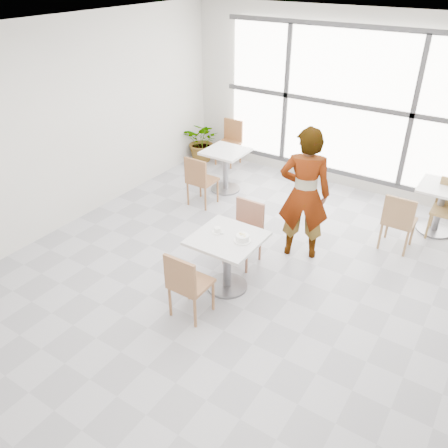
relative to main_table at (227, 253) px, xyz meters
The scene contains 17 objects.
floor 0.55m from the main_table, 80.61° to the left, with size 7.00×7.00×0.00m, color #9E9EA5.
ceiling 2.48m from the main_table, 80.61° to the left, with size 7.00×7.00×0.00m, color white.
wall_back 3.81m from the main_table, 89.53° to the left, with size 6.00×6.00×0.00m, color silver.
wall_left 3.13m from the main_table, behind, with size 7.00×7.00×0.00m, color silver.
window 3.75m from the main_table, 89.52° to the left, with size 4.60×0.07×2.52m.
main_table is the anchor object (origin of this frame).
chair_near 0.72m from the main_table, 96.65° to the right, with size 0.42×0.42×0.87m.
chair_far 0.67m from the main_table, 101.13° to the left, with size 0.42×0.42×0.87m.
oatmeal_bowl 0.34m from the main_table, ahead, with size 0.21×0.21×0.09m.
coffee_cup 0.30m from the main_table, behind, with size 0.16×0.13×0.07m.
person 1.35m from the main_table, 70.14° to the left, with size 0.68×0.45×1.87m, color black.
bg_table_left 2.81m from the main_table, 123.47° to the left, with size 0.70×0.70×0.75m.
bg_table_right 3.48m from the main_table, 56.51° to the left, with size 0.70×0.70×0.75m.
bg_chair_left_near 2.25m from the main_table, 134.53° to the left, with size 0.42×0.42×0.87m.
bg_chair_left_far 4.07m from the main_table, 122.00° to the left, with size 0.42×0.42×0.87m.
bg_chair_right_near 2.54m from the main_table, 53.13° to the left, with size 0.42×0.42×0.87m.
plant_left 4.19m from the main_table, 129.58° to the left, with size 0.75×0.65×0.83m, color #3F7A39.
Camera 1 is at (2.48, -4.08, 3.67)m, focal length 36.66 mm.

